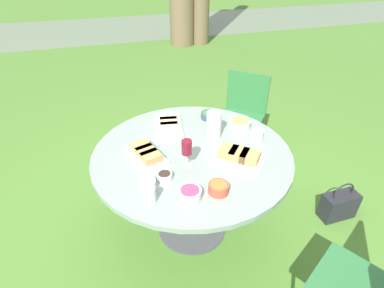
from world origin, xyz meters
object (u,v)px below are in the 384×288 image
Objects in this scene: water_pitcher at (214,124)px; chair_near_right at (243,110)px; dining_table at (192,164)px; wine_glass at (187,148)px; handbag at (339,205)px.

chair_near_right is at bearing 50.36° from water_pitcher.
dining_table is at bearing -132.96° from chair_near_right.
water_pitcher is (0.21, 0.14, 0.21)m from dining_table.
dining_table is 7.25× the size of wine_glass.
water_pitcher is at bearing 158.80° from handbag.
handbag is at bearing -11.47° from dining_table.
handbag is at bearing -21.20° from water_pitcher.
chair_near_right is 1.45m from wine_glass.
water_pitcher reaches higher than chair_near_right.
water_pitcher reaches higher than wine_glass.
handbag is (1.02, -0.39, -0.75)m from water_pitcher.
wine_glass is at bearing -131.37° from chair_near_right.
dining_table is at bearing 168.53° from handbag.
chair_near_right is 1.28m from handbag.
water_pitcher reaches higher than handbag.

